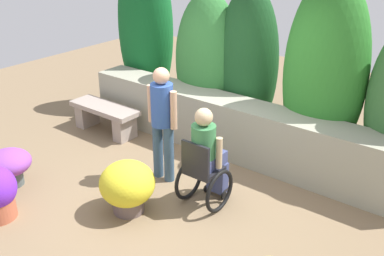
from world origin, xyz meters
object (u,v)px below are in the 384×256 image
Objects in this scene: stone_bench at (105,115)px; person_standing_companion at (162,117)px; flower_pot_red_accent at (9,165)px; person_in_wheelchair at (206,160)px; flower_pot_purple_near at (127,186)px.

stone_bench is 1.99m from person_standing_companion.
person_in_wheelchair is at bearing 28.35° from flower_pot_red_accent.
person_in_wheelchair reaches higher than flower_pot_red_accent.
flower_pot_purple_near is (0.19, -0.88, -0.57)m from person_standing_companion.
stone_bench is 2.46m from flower_pot_purple_near.
flower_pot_red_accent is at bearing -138.11° from person_standing_companion.
flower_pot_purple_near is (-0.65, -0.74, -0.26)m from person_in_wheelchair.
person_in_wheelchair is 1.02m from flower_pot_purple_near.
stone_bench is at bearing 97.63° from flower_pot_red_accent.
person_standing_companion is 2.65× the size of flower_pot_red_accent.
flower_pot_purple_near is at bearing -36.79° from stone_bench.
person_in_wheelchair is at bearing 48.69° from flower_pot_purple_near.
flower_pot_red_accent is (-1.54, -1.43, -0.63)m from person_standing_companion.
stone_bench is 0.80× the size of person_standing_companion.
flower_pot_red_accent reaches higher than stone_bench.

